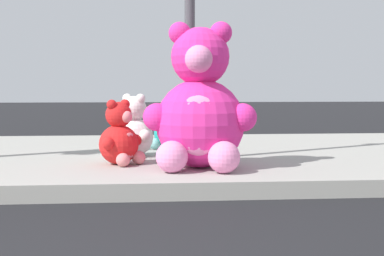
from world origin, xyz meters
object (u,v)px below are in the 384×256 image
object	(u,v)px
plush_teal	(168,128)
plush_white	(133,131)
plush_pink_large	(200,110)
plush_red	(120,139)

from	to	relation	value
plush_teal	plush_white	distance (m)	0.86
plush_white	plush_teal	bearing A→B (deg)	59.97
plush_pink_large	plush_white	distance (m)	1.17
plush_pink_large	plush_teal	size ratio (longest dim) A/B	2.11
plush_red	plush_teal	size ratio (longest dim) A/B	0.99
plush_teal	plush_white	world-z (taller)	plush_white
plush_teal	plush_white	xyz separation A→B (m)	(-0.43, -0.74, 0.02)
plush_red	plush_white	xyz separation A→B (m)	(0.11, 0.62, 0.02)
plush_pink_large	plush_white	world-z (taller)	plush_pink_large
plush_teal	plush_white	size ratio (longest dim) A/B	0.94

